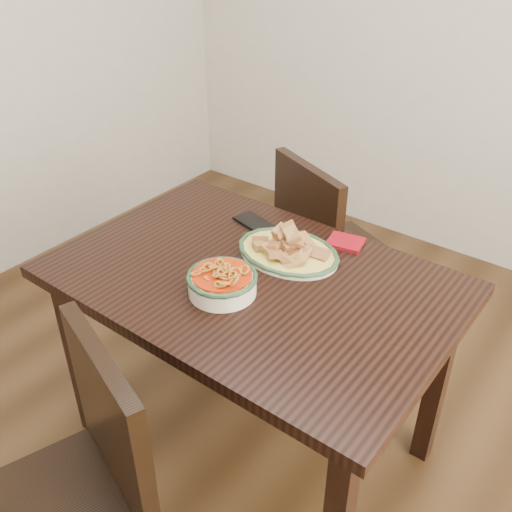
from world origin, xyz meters
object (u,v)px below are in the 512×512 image
Objects in this scene: dining_table at (252,300)px; noodle_bowl at (222,280)px; smartphone at (254,223)px; chair_far at (326,248)px; fish_plate at (288,243)px; chair_near at (79,486)px.

noodle_bowl reaches higher than dining_table.
noodle_bowl reaches higher than smartphone.
chair_far is 0.57m from fish_plate.
chair_far reaches higher than noodle_bowl.
dining_table is 5.82× the size of noodle_bowl.
smartphone is (-0.21, 0.10, -0.04)m from fish_plate.
fish_plate is 1.63× the size of noodle_bowl.
noodle_bowl is (-0.04, -0.28, -0.00)m from fish_plate.
dining_table is at bearing -40.09° from smartphone.
smartphone is (-0.19, 0.96, 0.26)m from chair_near.
dining_table is at bearing -97.85° from fish_plate.
dining_table is 3.56× the size of fish_plate.
smartphone is (-0.18, 0.38, -0.04)m from noodle_bowl.
smartphone is at bearing 155.63° from fish_plate.
noodle_bowl is 0.42m from smartphone.
dining_table is 0.19m from noodle_bowl.
chair_near is 6.03× the size of smartphone.
chair_far reaches higher than smartphone.
dining_table is at bearing 108.84° from chair_near.
chair_far is at bearing 96.44° from noodle_bowl.
fish_plate reaches higher than dining_table.
chair_far is 0.81m from noodle_bowl.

